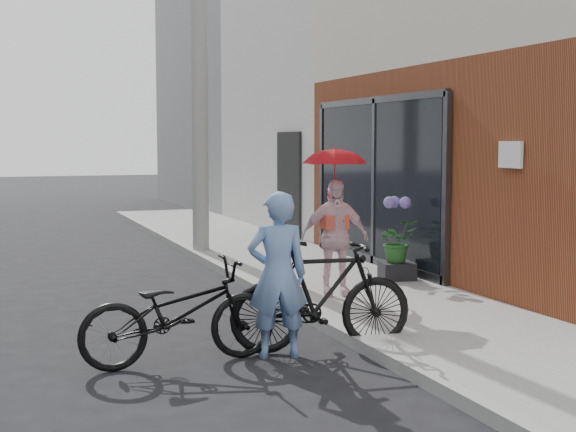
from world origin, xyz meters
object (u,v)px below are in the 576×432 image
bike_left (179,312)px  kimono_woman (334,237)px  bike_right (322,295)px  utility_pole (199,50)px  officer (278,275)px  planter (397,271)px

bike_left → kimono_woman: 3.04m
bike_right → kimono_woman: (0.98, 1.91, 0.29)m
utility_pole → officer: 7.15m
bike_right → planter: 3.45m
kimono_woman → utility_pole: bearing=108.3°
utility_pole → bike_right: size_ratio=3.99×
kimono_woman → planter: kimono_woman is taller
bike_left → kimono_woman: kimono_woman is taller
bike_left → planter: bearing=-55.7°
utility_pole → officer: (-0.97, -6.53, -2.74)m
kimono_woman → bike_left: bearing=-128.4°
planter → officer: bearing=-135.0°
officer → planter: bearing=-124.8°
utility_pole → planter: (1.71, -3.85, -3.27)m
utility_pole → kimono_woman: bearing=-84.1°
bike_right → kimono_woman: bearing=-20.7°
bike_right → planter: size_ratio=4.04×
bike_left → utility_pole: bearing=-18.0°
kimono_woman → planter: bearing=42.3°
bike_right → kimono_woman: size_ratio=1.26×
bike_right → kimono_woman: kimono_woman is taller
planter → bike_right: bearing=-130.2°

